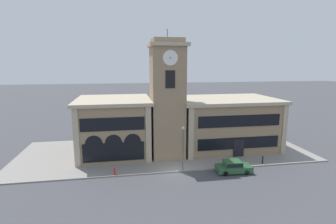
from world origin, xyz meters
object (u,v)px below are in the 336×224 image
at_px(parked_car_near, 233,166).
at_px(fire_hydrant, 115,171).
at_px(street_lamp, 183,141).
at_px(bollard, 263,160).

height_order(parked_car_near, fire_hydrant, parked_car_near).
height_order(street_lamp, fire_hydrant, street_lamp).
xyz_separation_m(parked_car_near, street_lamp, (-5.84, 1.45, 2.97)).
xyz_separation_m(parked_car_near, bollard, (4.74, 1.65, -0.09)).
bearing_deg(bollard, parked_car_near, -160.83).
distance_m(parked_car_near, street_lamp, 6.71).
xyz_separation_m(parked_car_near, fire_hydrant, (-13.93, 1.51, -0.19)).
distance_m(parked_car_near, bollard, 5.02).
bearing_deg(fire_hydrant, parked_car_near, -6.18).
bearing_deg(bollard, fire_hydrant, -179.57).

